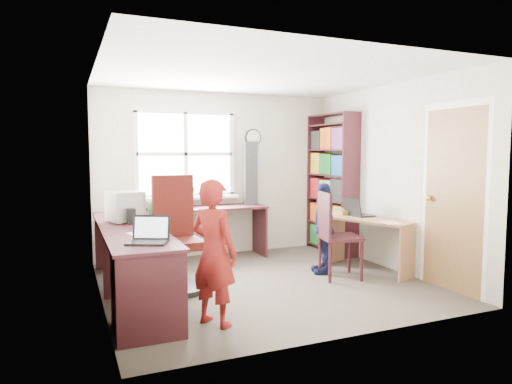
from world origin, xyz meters
TOP-DOWN VIEW (x-y plane):
  - room at (0.01, 0.10)m, footprint 3.64×3.44m
  - l_desk at (-1.31, -0.28)m, footprint 2.38×2.95m
  - right_desk at (1.49, 0.02)m, footprint 0.93×1.29m
  - bookshelf at (1.65, 1.19)m, footprint 0.30×1.02m
  - swivel_chair at (-0.99, 0.17)m, footprint 0.63×0.63m
  - wooden_chair at (0.87, -0.12)m, footprint 0.54×0.54m
  - crt_monitor at (-1.50, 0.44)m, footprint 0.43×0.40m
  - laptop_left at (-1.45, -0.83)m, footprint 0.42×0.39m
  - laptop_right at (1.47, 0.27)m, footprint 0.31×0.37m
  - speaker_a at (-1.46, 0.23)m, footprint 0.09×0.09m
  - speaker_b at (-1.49, 0.76)m, footprint 0.12×0.12m
  - cd_tower at (0.41, 1.46)m, footprint 0.21×0.19m
  - game_box at (1.46, 0.51)m, footprint 0.31×0.31m
  - paper_a at (-1.43, -0.43)m, footprint 0.32×0.38m
  - paper_b at (1.49, -0.39)m, footprint 0.27×0.33m
  - potted_plant at (-0.50, 1.47)m, footprint 0.18×0.15m
  - person_red at (-0.93, -1.00)m, footprint 0.52×0.57m
  - person_green at (-0.96, 0.96)m, footprint 0.52×0.63m
  - person_navy at (0.88, 0.15)m, footprint 0.47×0.72m

SIDE VIEW (x-z plane):
  - l_desk at x=-1.31m, z-range 0.08..0.83m
  - right_desk at x=1.49m, z-range 0.15..0.83m
  - swivel_chair at x=-0.99m, z-range -0.09..1.18m
  - wooden_chair at x=0.87m, z-range 0.04..1.09m
  - person_navy at x=0.88m, z-range 0.00..1.14m
  - person_green at x=-0.96m, z-range 0.00..1.22m
  - person_red at x=-0.93m, z-range 0.00..1.30m
  - paper_b at x=1.49m, z-range 0.68..0.68m
  - game_box at x=1.46m, z-range 0.68..0.74m
  - laptop_right at x=1.47m, z-range 0.61..0.86m
  - paper_a at x=-1.43m, z-range 0.75..0.75m
  - laptop_left at x=-1.45m, z-range 0.69..0.92m
  - speaker_a at x=-1.46m, z-range 0.75..0.92m
  - speaker_b at x=-1.49m, z-range 0.75..0.94m
  - potted_plant at x=-0.50m, z-range 0.75..1.04m
  - crt_monitor at x=-1.50m, z-range 0.75..1.09m
  - bookshelf at x=1.65m, z-range -0.05..2.05m
  - room at x=0.01m, z-range 0.00..2.44m
  - cd_tower at x=0.41m, z-range 0.75..1.69m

